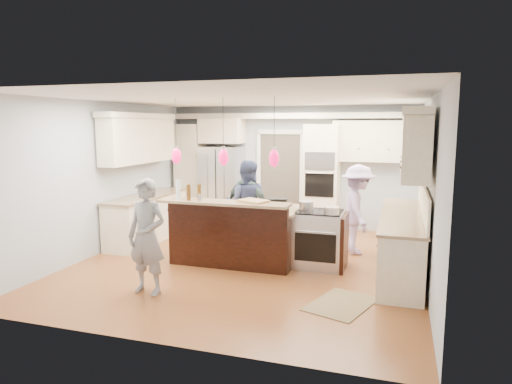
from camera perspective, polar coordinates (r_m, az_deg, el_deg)
ground_plane at (r=7.73m, az=-0.79°, el=-8.83°), size 6.00×6.00×0.00m
room_shell at (r=7.39m, az=-0.82°, el=4.75°), size 5.54×6.04×2.72m
refrigerator at (r=10.48m, az=-4.32°, el=0.77°), size 0.90×0.70×1.80m
oven_column at (r=9.86m, az=8.24°, el=1.70°), size 0.72×0.69×2.30m
back_upper_cabinets at (r=10.25m, az=0.08°, el=4.95°), size 5.30×0.61×2.54m
right_counter_run at (r=7.41m, az=18.23°, el=-1.61°), size 0.64×3.10×2.51m
left_cabinets at (r=9.23m, az=-13.77°, el=0.48°), size 0.64×2.30×2.51m
kitchen_island at (r=7.74m, az=-2.37°, el=-5.08°), size 2.10×1.46×1.12m
island_range at (r=7.47m, az=8.09°, el=-5.88°), size 0.82×0.71×0.92m
pendant_lights at (r=7.00m, az=-4.08°, el=4.41°), size 1.75×0.15×1.03m
person_bar_end at (r=6.37m, az=-13.48°, el=-5.45°), size 0.61×0.44×1.58m
person_far_left at (r=8.42m, az=-1.17°, el=-1.61°), size 0.88×0.73×1.65m
person_far_right at (r=8.42m, az=-1.05°, el=-1.80°), size 1.01×0.63×1.60m
person_range_side at (r=8.29m, az=12.58°, el=-2.15°), size 0.84×1.15×1.60m
floor_rug at (r=6.14m, az=10.63°, el=-13.59°), size 0.95×1.14×0.01m
water_bottle at (r=7.29m, az=-9.68°, el=0.29°), size 0.08×0.08×0.31m
beer_bottle_a at (r=7.41m, az=-9.68°, el=0.25°), size 0.07×0.07×0.27m
beer_bottle_b at (r=7.18m, az=-8.43°, el=-0.04°), size 0.08×0.08×0.25m
beer_bottle_c at (r=7.30m, az=-7.12°, el=0.06°), size 0.07×0.07×0.24m
drink_can at (r=7.10m, az=-6.98°, el=-0.67°), size 0.08×0.08×0.12m
cutting_board at (r=6.97m, az=-0.33°, el=-1.13°), size 0.51×0.44×0.03m
pot_large at (r=7.47m, az=6.30°, el=-1.67°), size 0.24×0.24×0.14m
pot_small at (r=7.15m, az=9.45°, el=-2.29°), size 0.23×0.23×0.11m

